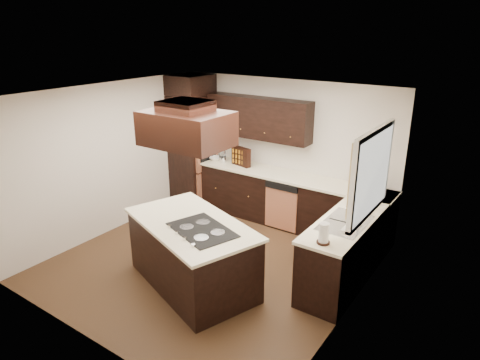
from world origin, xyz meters
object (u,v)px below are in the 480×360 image
(oven_column, at_px, (193,150))
(spice_rack, at_px, (241,156))
(range_hood, at_px, (187,129))
(island, at_px, (192,255))

(oven_column, xyz_separation_m, spice_rack, (1.09, 0.08, 0.03))
(oven_column, bearing_deg, range_hood, -50.26)
(island, relative_size, spice_rack, 4.46)
(island, xyz_separation_m, range_hood, (-0.04, 0.03, 1.72))
(range_hood, bearing_deg, island, -41.75)
(island, xyz_separation_m, spice_rack, (-0.82, 2.36, 0.65))
(range_hood, bearing_deg, oven_column, 129.74)
(oven_column, relative_size, island, 1.15)
(island, distance_m, range_hood, 1.72)
(island, bearing_deg, spice_rack, 128.88)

